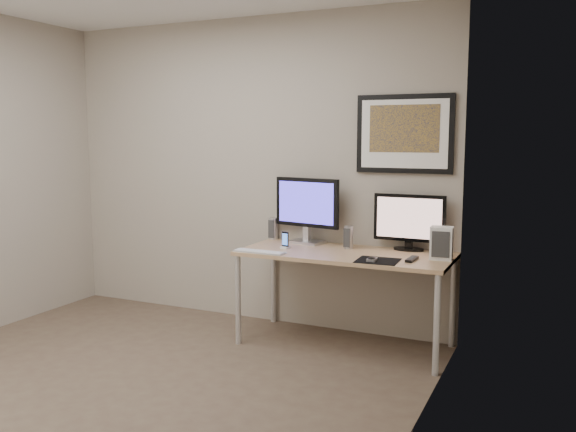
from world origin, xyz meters
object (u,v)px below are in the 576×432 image
speaker_right (349,237)px  phone_dock (285,240)px  keyboard (259,252)px  speaker_left (273,228)px  framed_art (404,134)px  monitor_tv (409,221)px  fan_unit (442,243)px  monitor_large (307,207)px  desk (345,261)px

speaker_right → phone_dock: bearing=-151.8°
keyboard → speaker_left: bearing=108.0°
framed_art → monitor_tv: (0.07, -0.06, -0.66)m
speaker_left → speaker_right: size_ratio=1.03×
fan_unit → keyboard: bearing=-170.6°
framed_art → fan_unit: bearing=-40.0°
framed_art → keyboard: (-0.94, -0.62, -0.88)m
speaker_right → phone_dock: speaker_right is taller
monitor_tv → speaker_left: bearing=179.3°
keyboard → speaker_right: bearing=40.6°
speaker_right → fan_unit: 0.75m
keyboard → fan_unit: (1.30, 0.31, 0.11)m
monitor_tv → monitor_large: bearing=-177.2°
keyboard → phone_dock: bearing=68.2°
desk → phone_dock: 0.50m
monitor_large → phone_dock: monitor_large is taller
speaker_left → phone_dock: speaker_left is taller
framed_art → monitor_tv: framed_art is taller
phone_dock → keyboard: size_ratio=0.32×
monitor_large → monitor_tv: bearing=12.7°
desk → speaker_left: (-0.75, 0.30, 0.16)m
speaker_left → keyboard: size_ratio=0.45×
desk → framed_art: (0.35, 0.33, 0.96)m
speaker_left → speaker_right: 0.74m
monitor_tv → fan_unit: monitor_tv is taller
monitor_tv → speaker_right: bearing=-164.7°
monitor_large → speaker_left: 0.40m
desk → framed_art: size_ratio=2.13×
monitor_large → keyboard: monitor_large is taller
phone_dock → keyboard: (-0.11, -0.24, -0.06)m
monitor_large → desk: bearing=-19.5°
monitor_large → fan_unit: size_ratio=2.47×
desk → speaker_left: size_ratio=8.71×
monitor_large → speaker_right: 0.45m
framed_art → phone_dock: 1.23m
framed_art → speaker_left: (-1.10, -0.03, -0.80)m
desk → speaker_right: 0.22m
speaker_right → keyboard: (-0.56, -0.44, -0.08)m
keyboard → monitor_large: bearing=74.7°
desk → framed_art: bearing=43.5°
desk → phone_dock: size_ratio=12.10×
desk → speaker_right: bearing=100.1°
keyboard → fan_unit: 1.34m
desk → keyboard: keyboard is taller
speaker_right → fan_unit: fan_unit is taller
desk → speaker_left: bearing=158.1°
monitor_tv → phone_dock: monitor_tv is taller
desk → fan_unit: (0.71, 0.03, 0.18)m
monitor_large → phone_dock: bearing=-91.0°
desk → fan_unit: 0.74m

